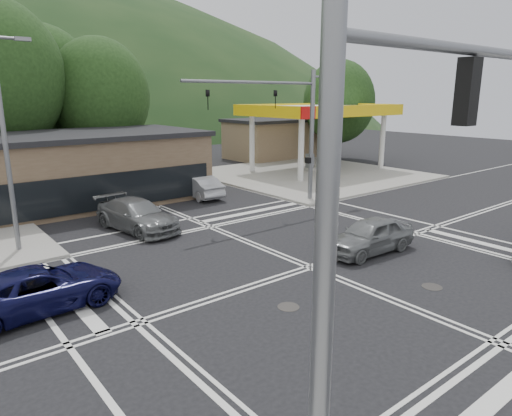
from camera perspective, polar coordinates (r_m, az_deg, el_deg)
ground at (r=18.10m, az=6.81°, el=-7.36°), size 120.00×120.00×0.00m
sidewalk_ne at (r=38.63m, az=6.70°, el=4.24°), size 16.00×16.00×0.15m
gas_station_canopy at (r=40.22m, az=7.92°, el=11.71°), size 12.32×8.34×5.75m
convenience_store at (r=49.02m, az=2.56°, el=8.54°), size 10.00×6.00×3.80m
tree_n_c at (r=38.07m, az=-18.99°, el=13.16°), size 7.60×7.60×10.87m
tree_n_e at (r=41.01m, az=-25.08°, el=13.55°), size 8.40×8.40×11.98m
tree_ne at (r=48.08m, az=10.34°, el=12.93°), size 7.20×7.20×9.99m
streetlight_nw at (r=21.12m, az=-28.83°, el=8.19°), size 2.50×0.25×9.00m
signal_mast_ne at (r=27.62m, az=5.16°, el=10.86°), size 11.65×0.30×8.00m
signal_mast_sw at (r=6.88m, az=19.11°, el=1.09°), size 9.14×0.28×8.00m
car_blue_west at (r=15.91m, az=-25.41°, el=-9.09°), size 5.10×2.58×1.38m
car_grey_center at (r=19.98m, az=13.99°, el=-3.36°), size 4.43×1.94×1.48m
car_queue_a at (r=30.09m, az=-7.25°, el=2.71°), size 1.71×4.46×1.45m
car_queue_b at (r=33.13m, az=-14.74°, el=3.63°), size 2.30×5.14×1.72m
car_northbound at (r=23.35m, az=-14.66°, el=-0.85°), size 2.92×5.50×1.52m
pedestrian at (r=29.16m, az=8.98°, el=2.80°), size 0.62×0.42×1.67m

